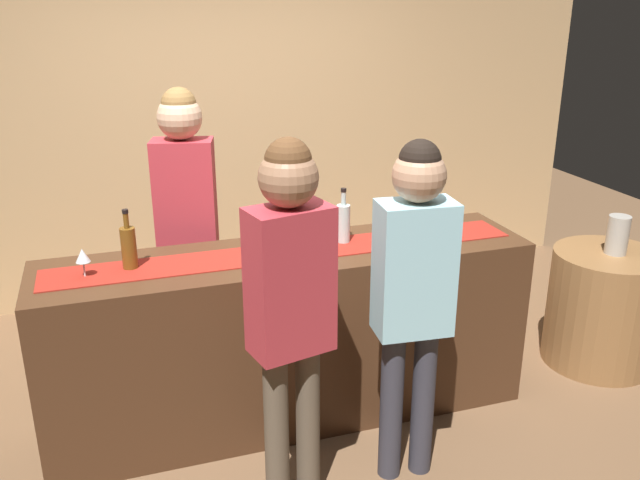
{
  "coord_description": "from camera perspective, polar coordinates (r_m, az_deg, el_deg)",
  "views": [
    {
      "loc": [
        -0.87,
        -3.14,
        2.23
      ],
      "look_at": [
        0.17,
        0.0,
        1.02
      ],
      "focal_mm": 37.72,
      "sensor_mm": 36.0,
      "label": 1
    }
  ],
  "objects": [
    {
      "name": "bartender",
      "position": [
        3.91,
        -11.31,
        2.95
      ],
      "size": [
        0.38,
        0.28,
        1.77
      ],
      "rotation": [
        0.0,
        0.0,
        2.89
      ],
      "color": "#26262B",
      "rests_on": "ground"
    },
    {
      "name": "vase_on_side_table",
      "position": [
        4.46,
        23.93,
        0.4
      ],
      "size": [
        0.13,
        0.13,
        0.24
      ],
      "primitive_type": "cylinder",
      "color": "#A8A399",
      "rests_on": "round_side_table"
    },
    {
      "name": "wine_glass_near_customer",
      "position": [
        3.6,
        5.6,
        1.29
      ],
      "size": [
        0.07,
        0.07,
        0.14
      ],
      "color": "silver",
      "rests_on": "bar_counter"
    },
    {
      "name": "ground_plane",
      "position": [
        3.95,
        -2.41,
        -14.3
      ],
      "size": [
        10.0,
        10.0,
        0.0
      ],
      "primitive_type": "plane",
      "color": "brown"
    },
    {
      "name": "customer_sipping",
      "position": [
        3.03,
        7.95,
        -3.47
      ],
      "size": [
        0.36,
        0.23,
        1.67
      ],
      "rotation": [
        0.0,
        0.0,
        -0.09
      ],
      "color": "#33333D",
      "rests_on": "ground"
    },
    {
      "name": "wine_glass_mid_counter",
      "position": [
        3.34,
        -19.49,
        -1.33
      ],
      "size": [
        0.07,
        0.07,
        0.14
      ],
      "color": "silver",
      "rests_on": "bar_counter"
    },
    {
      "name": "customer_browsing",
      "position": [
        2.79,
        -2.54,
        -4.52
      ],
      "size": [
        0.38,
        0.27,
        1.72
      ],
      "rotation": [
        0.0,
        0.0,
        0.22
      ],
      "color": "brown",
      "rests_on": "ground"
    },
    {
      "name": "wine_bottle_clear",
      "position": [
        3.6,
        1.98,
        1.5
      ],
      "size": [
        0.07,
        0.07,
        0.3
      ],
      "color": "#B2C6C1",
      "rests_on": "bar_counter"
    },
    {
      "name": "counter_runner_cloth",
      "position": [
        3.49,
        -2.64,
        -1.02
      ],
      "size": [
        2.46,
        0.28,
        0.01
      ],
      "primitive_type": "cube",
      "color": "maroon",
      "rests_on": "bar_counter"
    },
    {
      "name": "round_side_table",
      "position": [
        4.62,
        22.85,
        -5.34
      ],
      "size": [
        0.68,
        0.68,
        0.74
      ],
      "primitive_type": "cylinder",
      "color": "olive",
      "rests_on": "ground"
    },
    {
      "name": "wine_glass_far_end",
      "position": [
        3.48,
        -5.29,
        0.63
      ],
      "size": [
        0.07,
        0.07,
        0.14
      ],
      "color": "silver",
      "rests_on": "bar_counter"
    },
    {
      "name": "back_wall",
      "position": [
        5.18,
        -8.56,
        11.19
      ],
      "size": [
        6.0,
        0.12,
        2.9
      ],
      "primitive_type": "cube",
      "color": "tan",
      "rests_on": "ground"
    },
    {
      "name": "wine_bottle_amber",
      "position": [
        3.38,
        -15.91,
        -0.57
      ],
      "size": [
        0.07,
        0.07,
        0.3
      ],
      "color": "brown",
      "rests_on": "bar_counter"
    },
    {
      "name": "bar_counter",
      "position": [
        3.7,
        -2.52,
        -8.09
      ],
      "size": [
        2.59,
        0.6,
        0.97
      ],
      "primitive_type": "cube",
      "color": "#472B19",
      "rests_on": "ground"
    }
  ]
}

